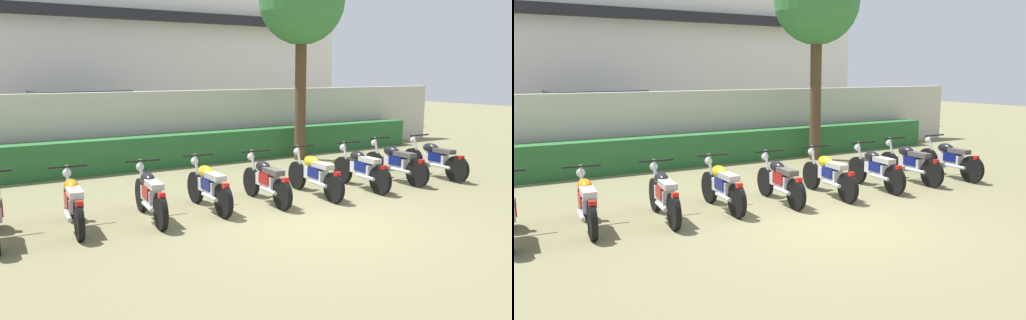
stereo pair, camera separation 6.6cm
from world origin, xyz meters
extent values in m
plane|color=olive|center=(0.00, 0.00, 0.00)|extent=(60.00, 60.00, 0.00)
cube|color=white|center=(0.00, 15.85, 4.09)|extent=(21.66, 6.00, 8.18)
cube|color=black|center=(0.00, 12.60, 4.50)|extent=(18.19, 0.50, 0.36)
cube|color=#BCB7A8|center=(0.00, 6.96, 0.96)|extent=(20.58, 0.30, 1.93)
cube|color=#28602D|center=(0.00, 6.26, 0.41)|extent=(16.46, 0.70, 0.83)
cube|color=navy|center=(-1.18, 9.91, 0.74)|extent=(4.61, 2.13, 1.00)
cube|color=#2D333D|center=(-1.38, 9.89, 1.57)|extent=(2.80, 1.87, 0.65)
cylinder|color=black|center=(0.33, 10.93, 0.34)|extent=(0.69, 0.26, 0.68)
cylinder|color=black|center=(0.45, 9.08, 0.34)|extent=(0.69, 0.26, 0.68)
cylinder|color=black|center=(-2.82, 10.73, 0.34)|extent=(0.69, 0.26, 0.68)
cylinder|color=black|center=(-2.70, 8.88, 0.34)|extent=(0.69, 0.26, 0.68)
cylinder|color=#4C3823|center=(3.50, 5.33, 1.76)|extent=(0.31, 0.31, 3.51)
sphere|color=#387A3D|center=(3.50, 5.33, 4.33)|extent=(2.33, 2.33, 2.33)
cylinder|color=black|center=(-3.43, 2.39, 0.29)|extent=(0.15, 0.59, 0.59)
cylinder|color=black|center=(-3.55, 1.17, 0.29)|extent=(0.15, 0.59, 0.59)
cube|color=silver|center=(-3.49, 1.73, 0.44)|extent=(0.26, 0.62, 0.22)
ellipsoid|color=orange|center=(-3.48, 1.90, 0.67)|extent=(0.26, 0.46, 0.22)
cube|color=beige|center=(-3.52, 1.50, 0.65)|extent=(0.25, 0.54, 0.10)
cube|color=red|center=(-3.56, 1.07, 0.57)|extent=(0.11, 0.09, 0.08)
cylinder|color=silver|center=(-3.44, 2.30, 0.61)|extent=(0.07, 0.23, 0.65)
cylinder|color=black|center=(-3.45, 2.21, 0.93)|extent=(0.60, 0.09, 0.04)
sphere|color=silver|center=(-3.43, 2.41, 0.79)|extent=(0.14, 0.14, 0.14)
cylinder|color=silver|center=(-3.64, 1.49, 0.31)|extent=(0.12, 0.55, 0.07)
cube|color=#A51414|center=(-3.50, 1.68, 0.49)|extent=(0.27, 0.38, 0.20)
cylinder|color=black|center=(-2.21, 2.29, 0.30)|extent=(0.15, 0.60, 0.59)
cylinder|color=black|center=(-2.34, 1.03, 0.30)|extent=(0.15, 0.60, 0.59)
cube|color=silver|center=(-2.28, 1.61, 0.45)|extent=(0.26, 0.62, 0.22)
ellipsoid|color=black|center=(-2.26, 1.78, 0.68)|extent=(0.26, 0.46, 0.22)
cube|color=#B2ADA3|center=(-2.31, 1.38, 0.66)|extent=(0.25, 0.54, 0.10)
cube|color=red|center=(-2.35, 0.93, 0.58)|extent=(0.11, 0.09, 0.08)
cylinder|color=silver|center=(-2.22, 2.20, 0.62)|extent=(0.07, 0.23, 0.65)
cylinder|color=black|center=(-2.23, 2.11, 0.94)|extent=(0.60, 0.10, 0.04)
sphere|color=silver|center=(-2.21, 2.31, 0.80)|extent=(0.14, 0.14, 0.14)
cylinder|color=silver|center=(-2.43, 1.37, 0.32)|extent=(0.13, 0.55, 0.07)
cube|color=#A51414|center=(-2.29, 1.56, 0.50)|extent=(0.28, 0.38, 0.20)
cylinder|color=black|center=(-1.13, 2.34, 0.30)|extent=(0.11, 0.59, 0.59)
cylinder|color=black|center=(-1.18, 1.14, 0.30)|extent=(0.11, 0.59, 0.59)
cube|color=silver|center=(-1.16, 1.69, 0.45)|extent=(0.22, 0.61, 0.22)
ellipsoid|color=yellow|center=(-1.15, 1.86, 0.68)|extent=(0.24, 0.45, 0.22)
cube|color=#B2ADA3|center=(-1.17, 1.46, 0.66)|extent=(0.22, 0.53, 0.10)
cube|color=red|center=(-1.18, 1.04, 0.58)|extent=(0.10, 0.08, 0.08)
cylinder|color=silver|center=(-1.14, 2.25, 0.62)|extent=(0.06, 0.23, 0.65)
cylinder|color=black|center=(-1.14, 2.16, 0.94)|extent=(0.60, 0.06, 0.04)
sphere|color=silver|center=(-1.13, 2.36, 0.80)|extent=(0.14, 0.14, 0.14)
cylinder|color=silver|center=(-1.29, 1.44, 0.32)|extent=(0.09, 0.55, 0.07)
cube|color=navy|center=(-1.16, 1.64, 0.50)|extent=(0.25, 0.37, 0.20)
cylinder|color=black|center=(0.05, 2.26, 0.29)|extent=(0.13, 0.58, 0.57)
cylinder|color=black|center=(-0.05, 1.03, 0.29)|extent=(0.13, 0.58, 0.57)
cube|color=silver|center=(0.00, 1.59, 0.44)|extent=(0.25, 0.61, 0.22)
ellipsoid|color=black|center=(0.01, 1.76, 0.67)|extent=(0.25, 0.46, 0.22)
cube|color=#4C4742|center=(-0.02, 1.36, 0.65)|extent=(0.24, 0.53, 0.10)
cube|color=red|center=(-0.06, 0.93, 0.57)|extent=(0.11, 0.09, 0.08)
cylinder|color=silver|center=(0.04, 2.17, 0.61)|extent=(0.07, 0.23, 0.65)
cylinder|color=black|center=(0.03, 2.08, 0.93)|extent=(0.60, 0.08, 0.04)
sphere|color=silver|center=(0.05, 2.28, 0.79)|extent=(0.14, 0.14, 0.14)
cylinder|color=silver|center=(-0.14, 1.35, 0.31)|extent=(0.11, 0.55, 0.07)
cube|color=#A51414|center=(-0.01, 1.54, 0.49)|extent=(0.27, 0.38, 0.20)
cylinder|color=black|center=(1.19, 2.29, 0.29)|extent=(0.14, 0.59, 0.58)
cylinder|color=black|center=(1.08, 0.95, 0.29)|extent=(0.14, 0.59, 0.58)
cube|color=silver|center=(1.13, 1.57, 0.44)|extent=(0.25, 0.62, 0.22)
ellipsoid|color=yellow|center=(1.14, 1.74, 0.67)|extent=(0.26, 0.46, 0.22)
cube|color=#B2ADA3|center=(1.11, 1.34, 0.65)|extent=(0.24, 0.54, 0.10)
cube|color=red|center=(1.07, 0.85, 0.57)|extent=(0.11, 0.09, 0.08)
cylinder|color=silver|center=(1.18, 2.20, 0.61)|extent=(0.07, 0.23, 0.65)
cylinder|color=black|center=(1.18, 2.11, 0.93)|extent=(0.60, 0.09, 0.04)
sphere|color=silver|center=(1.19, 2.31, 0.79)|extent=(0.14, 0.14, 0.14)
cylinder|color=silver|center=(0.99, 1.33, 0.31)|extent=(0.12, 0.55, 0.07)
cube|color=navy|center=(1.12, 1.52, 0.49)|extent=(0.27, 0.38, 0.20)
cylinder|color=black|center=(2.41, 2.24, 0.29)|extent=(0.14, 0.60, 0.59)
cylinder|color=black|center=(2.30, 0.98, 0.29)|extent=(0.14, 0.60, 0.59)
cube|color=silver|center=(2.35, 1.56, 0.44)|extent=(0.25, 0.61, 0.22)
ellipsoid|color=black|center=(2.36, 1.73, 0.67)|extent=(0.26, 0.46, 0.22)
cube|color=#B2ADA3|center=(2.33, 1.33, 0.65)|extent=(0.24, 0.53, 0.10)
cube|color=red|center=(2.29, 0.88, 0.57)|extent=(0.11, 0.09, 0.08)
cylinder|color=silver|center=(2.40, 2.15, 0.61)|extent=(0.07, 0.23, 0.65)
cylinder|color=black|center=(2.39, 2.06, 0.93)|extent=(0.60, 0.09, 0.04)
sphere|color=silver|center=(2.41, 2.26, 0.79)|extent=(0.14, 0.14, 0.14)
cylinder|color=silver|center=(2.21, 1.32, 0.31)|extent=(0.12, 0.55, 0.07)
cube|color=navy|center=(2.35, 1.51, 0.49)|extent=(0.27, 0.38, 0.20)
cylinder|color=black|center=(3.52, 2.42, 0.30)|extent=(0.11, 0.60, 0.59)
cylinder|color=black|center=(3.48, 1.07, 0.30)|extent=(0.11, 0.60, 0.59)
cube|color=silver|center=(3.50, 1.69, 0.45)|extent=(0.22, 0.61, 0.22)
ellipsoid|color=black|center=(3.50, 1.86, 0.68)|extent=(0.23, 0.45, 0.22)
cube|color=#4C4742|center=(3.49, 1.46, 0.66)|extent=(0.22, 0.53, 0.10)
cube|color=red|center=(3.48, 0.97, 0.58)|extent=(0.10, 0.08, 0.08)
cylinder|color=silver|center=(3.52, 2.33, 0.62)|extent=(0.06, 0.23, 0.65)
cylinder|color=black|center=(3.51, 2.24, 0.94)|extent=(0.60, 0.05, 0.04)
sphere|color=silver|center=(3.52, 2.44, 0.80)|extent=(0.14, 0.14, 0.14)
cylinder|color=silver|center=(3.37, 1.45, 0.32)|extent=(0.09, 0.55, 0.07)
cube|color=navy|center=(3.50, 1.64, 0.50)|extent=(0.25, 0.37, 0.20)
cylinder|color=black|center=(4.67, 2.28, 0.30)|extent=(0.12, 0.61, 0.61)
cylinder|color=black|center=(4.60, 0.93, 0.30)|extent=(0.12, 0.61, 0.61)
cube|color=silver|center=(4.63, 1.56, 0.45)|extent=(0.23, 0.61, 0.22)
ellipsoid|color=black|center=(4.64, 1.73, 0.68)|extent=(0.24, 0.45, 0.22)
cube|color=#4C4742|center=(4.62, 1.33, 0.66)|extent=(0.23, 0.53, 0.10)
cube|color=red|center=(4.59, 0.83, 0.58)|extent=(0.10, 0.09, 0.08)
cylinder|color=silver|center=(4.67, 2.19, 0.62)|extent=(0.06, 0.23, 0.65)
cylinder|color=black|center=(4.66, 2.10, 0.94)|extent=(0.60, 0.07, 0.04)
sphere|color=silver|center=(4.68, 2.30, 0.80)|extent=(0.14, 0.14, 0.14)
cylinder|color=silver|center=(4.50, 1.31, 0.32)|extent=(0.10, 0.55, 0.07)
cube|color=navy|center=(4.63, 1.51, 0.50)|extent=(0.26, 0.37, 0.20)
camera|label=1|loc=(-5.24, -6.50, 2.45)|focal=36.90mm
camera|label=2|loc=(-5.18, -6.53, 2.45)|focal=36.90mm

